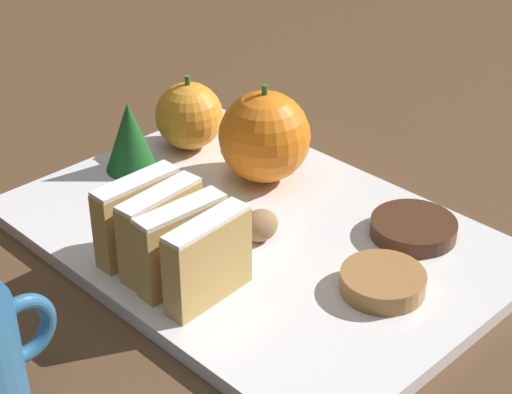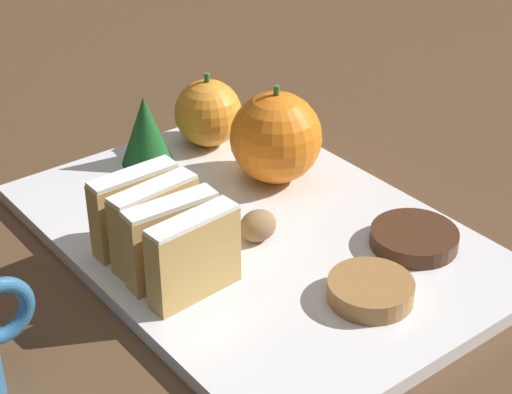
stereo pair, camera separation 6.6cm
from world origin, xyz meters
name	(u,v)px [view 2 (the right image)]	position (x,y,z in m)	size (l,w,h in m)	color
ground_plane	(256,242)	(0.00, 0.00, 0.00)	(6.00, 6.00, 0.00)	#513823
serving_platter	(256,236)	(0.00, 0.00, 0.01)	(0.27, 0.38, 0.01)	white
stollen_slice_front	(194,256)	(-0.08, -0.04, 0.04)	(0.07, 0.02, 0.06)	tan
stollen_slice_second	(172,240)	(-0.09, -0.01, 0.04)	(0.07, 0.02, 0.06)	tan
stollen_slice_third	(155,224)	(-0.08, 0.01, 0.04)	(0.07, 0.02, 0.06)	tan
stollen_slice_fourth	(136,210)	(-0.08, 0.04, 0.04)	(0.07, 0.02, 0.06)	tan
orange_near	(208,113)	(0.06, 0.14, 0.04)	(0.06, 0.06, 0.07)	orange
orange_far	(276,137)	(0.06, 0.05, 0.05)	(0.08, 0.08, 0.09)	orange
walnut	(258,226)	(-0.01, -0.01, 0.02)	(0.03, 0.02, 0.02)	#8E6B47
chocolate_cookie	(414,238)	(0.08, -0.09, 0.02)	(0.07, 0.07, 0.01)	#472819
gingerbread_cookie	(371,290)	(0.01, -0.12, 0.02)	(0.06, 0.06, 0.01)	#A3703D
evergreen_sprig	(145,130)	(-0.01, 0.15, 0.04)	(0.05, 0.05, 0.06)	#195623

